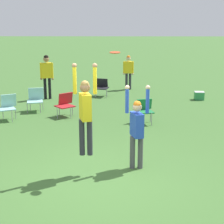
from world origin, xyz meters
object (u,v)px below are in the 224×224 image
at_px(person_spectator_near, 128,69).
at_px(cooler_box, 199,96).
at_px(frisbee, 115,52).
at_px(camping_chair_1, 35,98).
at_px(person_defending, 137,126).
at_px(person_spectator_far, 47,72).
at_px(person_jumping, 85,108).
at_px(camping_chair_4, 144,109).
at_px(camping_chair_2, 8,105).
at_px(camping_chair_3, 101,86).
at_px(camping_chair_0, 65,103).

height_order(person_spectator_near, cooler_box, person_spectator_near).
distance_m(frisbee, camping_chair_1, 6.74).
bearing_deg(person_defending, person_spectator_near, 162.58).
xyz_separation_m(person_spectator_far, cooler_box, (6.40, -0.09, -0.96)).
xyz_separation_m(camping_chair_1, person_spectator_far, (0.05, 2.12, 0.65)).
height_order(person_jumping, camping_chair_1, person_jumping).
bearing_deg(cooler_box, camping_chair_4, -125.40).
height_order(camping_chair_1, person_spectator_far, person_spectator_far).
relative_size(camping_chair_2, camping_chair_3, 1.13).
bearing_deg(person_spectator_near, person_spectator_far, -144.37).
bearing_deg(person_jumping, camping_chair_1, 5.35).
bearing_deg(camping_chair_2, camping_chair_4, 148.67).
height_order(camping_chair_1, person_spectator_near, person_spectator_near).
distance_m(person_jumping, camping_chair_2, 5.48).
bearing_deg(person_defending, person_spectator_far, -172.46).
relative_size(camping_chair_0, camping_chair_2, 1.00).
bearing_deg(person_spectator_far, person_defending, -85.91).
relative_size(person_defending, person_spectator_far, 1.05).
bearing_deg(camping_chair_0, frisbee, 70.15).
bearing_deg(person_jumping, camping_chair_4, -37.68).
relative_size(person_jumping, cooler_box, 5.22).
height_order(camping_chair_2, camping_chair_4, camping_chair_2).
bearing_deg(person_spectator_near, camping_chair_0, -111.39).
distance_m(camping_chair_1, person_spectator_near, 5.58).
bearing_deg(camping_chair_3, person_spectator_far, 29.08).
xyz_separation_m(camping_chair_0, cooler_box, (5.25, 2.74, -0.28)).
distance_m(frisbee, camping_chair_4, 4.73).
xyz_separation_m(frisbee, person_spectator_far, (-2.93, 7.75, -1.55)).
relative_size(frisbee, camping_chair_1, 0.26).
bearing_deg(camping_chair_0, camping_chair_4, 123.03).
distance_m(person_defending, person_spectator_far, 8.20).
distance_m(person_defending, person_spectator_near, 9.63).
height_order(frisbee, camping_chair_3, frisbee).
distance_m(camping_chair_1, cooler_box, 6.76).
relative_size(person_defending, camping_chair_3, 2.57).
bearing_deg(camping_chair_4, cooler_box, -140.26).
xyz_separation_m(camping_chair_4, person_spectator_near, (-0.38, 5.84, 0.49)).
bearing_deg(camping_chair_0, person_jumping, 63.32).
relative_size(person_defending, camping_chair_1, 2.30).
bearing_deg(camping_chair_4, person_jumping, 54.57).
xyz_separation_m(person_jumping, camping_chair_2, (-3.02, 4.46, -1.02)).
height_order(person_jumping, camping_chair_4, person_jumping).
bearing_deg(camping_chair_3, camping_chair_2, 67.12).
height_order(person_jumping, frisbee, frisbee).
bearing_deg(person_jumping, camping_chair_0, -4.03).
distance_m(person_spectator_near, person_spectator_far, 4.10).
height_order(frisbee, camping_chair_4, frisbee).
relative_size(camping_chair_1, person_spectator_near, 0.52).
height_order(camping_chair_0, camping_chair_1, camping_chair_1).
bearing_deg(person_spectator_near, camping_chair_2, -123.66).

